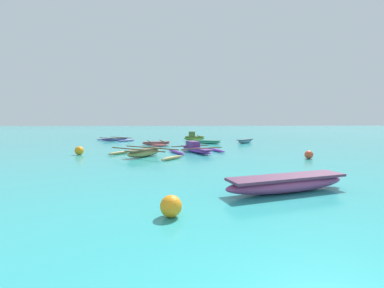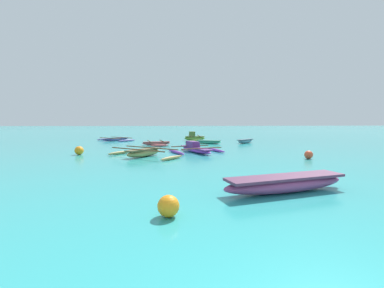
{
  "view_description": "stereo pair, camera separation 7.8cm",
  "coord_description": "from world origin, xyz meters",
  "px_view_note": "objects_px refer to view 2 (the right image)",
  "views": [
    {
      "loc": [
        -1.7,
        -1.37,
        2.14
      ],
      "look_at": [
        0.04,
        19.85,
        0.25
      ],
      "focal_mm": 24.0,
      "sensor_mm": 36.0,
      "label": 1
    },
    {
      "loc": [
        -1.62,
        -1.37,
        2.14
      ],
      "look_at": [
        0.04,
        19.85,
        0.25
      ],
      "focal_mm": 24.0,
      "sensor_mm": 36.0,
      "label": 2
    }
  ],
  "objects_px": {
    "moored_boat_7": "(116,139)",
    "mooring_buoy_0": "(309,155)",
    "mooring_buoy_1": "(79,151)",
    "mooring_buoy_2": "(168,206)",
    "moored_boat_0": "(286,183)",
    "moored_boat_5": "(194,138)",
    "moored_boat_2": "(144,153)",
    "moored_boat_4": "(195,149)",
    "moored_boat_1": "(209,142)",
    "moored_boat_3": "(156,143)",
    "moored_boat_6": "(245,141)"
  },
  "relations": [
    {
      "from": "moored_boat_0",
      "to": "mooring_buoy_2",
      "type": "distance_m",
      "value": 3.93
    },
    {
      "from": "moored_boat_2",
      "to": "moored_boat_4",
      "type": "bearing_deg",
      "value": -20.58
    },
    {
      "from": "moored_boat_1",
      "to": "mooring_buoy_2",
      "type": "distance_m",
      "value": 19.08
    },
    {
      "from": "moored_boat_5",
      "to": "moored_boat_7",
      "type": "distance_m",
      "value": 8.67
    },
    {
      "from": "moored_boat_7",
      "to": "mooring_buoy_0",
      "type": "distance_m",
      "value": 20.4
    },
    {
      "from": "moored_boat_0",
      "to": "mooring_buoy_1",
      "type": "xyz_separation_m",
      "value": [
        -9.35,
        9.43,
        0.0
      ]
    },
    {
      "from": "moored_boat_7",
      "to": "mooring_buoy_1",
      "type": "bearing_deg",
      "value": -138.3
    },
    {
      "from": "moored_boat_0",
      "to": "moored_boat_1",
      "type": "distance_m",
      "value": 16.97
    },
    {
      "from": "moored_boat_4",
      "to": "mooring_buoy_2",
      "type": "height_order",
      "value": "moored_boat_4"
    },
    {
      "from": "moored_boat_5",
      "to": "mooring_buoy_1",
      "type": "xyz_separation_m",
      "value": [
        -8.41,
        -11.7,
        -0.05
      ]
    },
    {
      "from": "moored_boat_0",
      "to": "moored_boat_5",
      "type": "relative_size",
      "value": 1.24
    },
    {
      "from": "moored_boat_7",
      "to": "mooring_buoy_0",
      "type": "relative_size",
      "value": 9.35
    },
    {
      "from": "moored_boat_6",
      "to": "mooring_buoy_1",
      "type": "height_order",
      "value": "mooring_buoy_1"
    },
    {
      "from": "moored_boat_5",
      "to": "moored_boat_0",
      "type": "bearing_deg",
      "value": -89.3
    },
    {
      "from": "moored_boat_5",
      "to": "mooring_buoy_2",
      "type": "height_order",
      "value": "moored_boat_5"
    },
    {
      "from": "moored_boat_5",
      "to": "mooring_buoy_0",
      "type": "bearing_deg",
      "value": -71.93
    },
    {
      "from": "mooring_buoy_0",
      "to": "moored_boat_1",
      "type": "bearing_deg",
      "value": 112.03
    },
    {
      "from": "moored_boat_5",
      "to": "mooring_buoy_0",
      "type": "height_order",
      "value": "moored_boat_5"
    },
    {
      "from": "moored_boat_2",
      "to": "moored_boat_4",
      "type": "distance_m",
      "value": 3.88
    },
    {
      "from": "moored_boat_2",
      "to": "mooring_buoy_1",
      "type": "relative_size",
      "value": 8.55
    },
    {
      "from": "moored_boat_7",
      "to": "mooring_buoy_1",
      "type": "relative_size",
      "value": 8.03
    },
    {
      "from": "moored_boat_5",
      "to": "moored_boat_7",
      "type": "height_order",
      "value": "moored_boat_5"
    },
    {
      "from": "moored_boat_4",
      "to": "mooring_buoy_0",
      "type": "height_order",
      "value": "moored_boat_4"
    },
    {
      "from": "mooring_buoy_0",
      "to": "mooring_buoy_2",
      "type": "distance_m",
      "value": 11.44
    },
    {
      "from": "moored_boat_4",
      "to": "moored_boat_3",
      "type": "bearing_deg",
      "value": -173.15
    },
    {
      "from": "moored_boat_5",
      "to": "moored_boat_3",
      "type": "bearing_deg",
      "value": -129.09
    },
    {
      "from": "moored_boat_4",
      "to": "moored_boat_7",
      "type": "distance_m",
      "value": 13.67
    },
    {
      "from": "moored_boat_1",
      "to": "mooring_buoy_0",
      "type": "distance_m",
      "value": 11.23
    },
    {
      "from": "moored_boat_6",
      "to": "mooring_buoy_1",
      "type": "xyz_separation_m",
      "value": [
        -13.11,
        -7.8,
        0.06
      ]
    },
    {
      "from": "moored_boat_2",
      "to": "mooring_buoy_2",
      "type": "relative_size",
      "value": 9.52
    },
    {
      "from": "moored_boat_3",
      "to": "moored_boat_1",
      "type": "bearing_deg",
      "value": -1.22
    },
    {
      "from": "mooring_buoy_2",
      "to": "moored_boat_5",
      "type": "bearing_deg",
      "value": 83.58
    },
    {
      "from": "moored_boat_6",
      "to": "moored_boat_7",
      "type": "relative_size",
      "value": 0.49
    },
    {
      "from": "moored_boat_0",
      "to": "mooring_buoy_2",
      "type": "height_order",
      "value": "moored_boat_0"
    },
    {
      "from": "moored_boat_5",
      "to": "moored_boat_7",
      "type": "xyz_separation_m",
      "value": [
        -8.67,
        0.31,
        -0.17
      ]
    },
    {
      "from": "moored_boat_0",
      "to": "moored_boat_7",
      "type": "height_order",
      "value": "moored_boat_0"
    },
    {
      "from": "moored_boat_4",
      "to": "moored_boat_7",
      "type": "height_order",
      "value": "moored_boat_4"
    },
    {
      "from": "moored_boat_7",
      "to": "moored_boat_3",
      "type": "bearing_deg",
      "value": -98.3
    },
    {
      "from": "mooring_buoy_1",
      "to": "mooring_buoy_2",
      "type": "relative_size",
      "value": 1.11
    },
    {
      "from": "moored_boat_3",
      "to": "moored_boat_4",
      "type": "distance_m",
      "value": 6.54
    },
    {
      "from": "moored_boat_4",
      "to": "moored_boat_0",
      "type": "bearing_deg",
      "value": -10.74
    },
    {
      "from": "moored_boat_3",
      "to": "moored_boat_6",
      "type": "height_order",
      "value": "moored_boat_6"
    },
    {
      "from": "moored_boat_2",
      "to": "moored_boat_5",
      "type": "relative_size",
      "value": 1.39
    },
    {
      "from": "moored_boat_5",
      "to": "mooring_buoy_1",
      "type": "relative_size",
      "value": 6.17
    },
    {
      "from": "moored_boat_5",
      "to": "moored_boat_1",
      "type": "bearing_deg",
      "value": -77.49
    },
    {
      "from": "moored_boat_5",
      "to": "mooring_buoy_0",
      "type": "xyz_separation_m",
      "value": [
        5.28,
        -14.57,
        -0.09
      ]
    },
    {
      "from": "moored_boat_6",
      "to": "mooring_buoy_0",
      "type": "height_order",
      "value": "mooring_buoy_0"
    },
    {
      "from": "moored_boat_1",
      "to": "mooring_buoy_1",
      "type": "xyz_separation_m",
      "value": [
        -9.48,
        -7.54,
        0.09
      ]
    },
    {
      "from": "moored_boat_4",
      "to": "moored_boat_6",
      "type": "relative_size",
      "value": 1.86
    },
    {
      "from": "moored_boat_3",
      "to": "mooring_buoy_2",
      "type": "relative_size",
      "value": 7.54
    }
  ]
}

